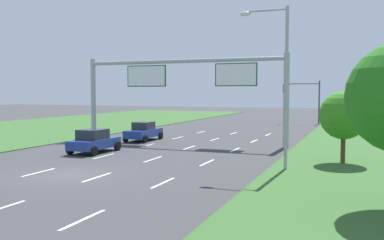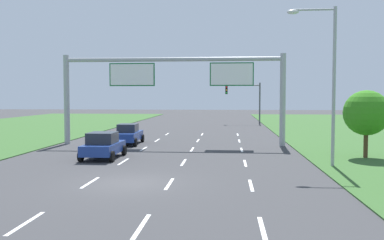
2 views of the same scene
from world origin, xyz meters
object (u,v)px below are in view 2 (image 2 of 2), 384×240
(car_lead_silver, at_px, (128,134))
(traffic_light_mast, at_px, (245,95))
(sign_gantry, at_px, (174,82))
(car_near_red, at_px, (103,145))
(street_lamp, at_px, (327,72))
(roadside_tree_mid, at_px, (366,113))

(car_lead_silver, bearing_deg, traffic_light_mast, 66.57)
(sign_gantry, bearing_deg, car_near_red, -114.50)
(car_lead_silver, bearing_deg, street_lamp, -38.04)
(traffic_light_mast, xyz_separation_m, roadside_tree_mid, (5.95, -31.84, -1.10))
(car_near_red, height_order, sign_gantry, sign_gantry)
(car_near_red, height_order, street_lamp, street_lamp)
(sign_gantry, distance_m, traffic_light_mast, 26.46)
(sign_gantry, height_order, street_lamp, street_lamp)
(car_lead_silver, xyz_separation_m, roadside_tree_mid, (16.18, -6.43, 1.99))
(car_near_red, xyz_separation_m, street_lamp, (12.76, -1.95, 4.29))
(car_near_red, distance_m, car_lead_silver, 7.74)
(car_near_red, relative_size, car_lead_silver, 0.93)
(sign_gantry, distance_m, roadside_tree_mid, 14.08)
(car_near_red, height_order, car_lead_silver, car_near_red)
(traffic_light_mast, relative_size, street_lamp, 0.66)
(car_near_red, relative_size, street_lamp, 0.47)
(car_lead_silver, xyz_separation_m, sign_gantry, (3.72, -0.22, 4.12))
(roadside_tree_mid, bearing_deg, traffic_light_mast, 100.58)
(street_lamp, height_order, roadside_tree_mid, street_lamp)
(car_lead_silver, distance_m, sign_gantry, 5.56)
(car_lead_silver, bearing_deg, roadside_tree_mid, -23.16)
(traffic_light_mast, xyz_separation_m, street_lamp, (2.83, -35.09, 1.21))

